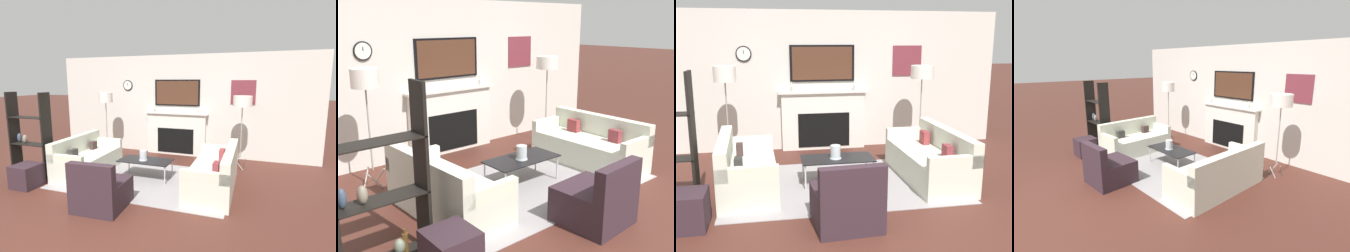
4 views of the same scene
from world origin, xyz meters
The scene contains 12 objects.
ground_plane centered at (0.00, 0.00, 0.00)m, with size 60.00×60.00×0.00m, color #49241C.
fireplace_wall centered at (0.01, 4.60, 1.22)m, with size 7.22×0.28×2.70m.
area_rug centered at (0.00, 2.46, 0.01)m, with size 3.43×2.14×0.01m.
couch_left centered at (-1.41, 2.45, 0.29)m, with size 0.86×1.72×0.80m.
couch_right centered at (1.41, 2.46, 0.29)m, with size 0.81×1.90×0.79m.
armchair centered at (-0.18, 1.11, 0.27)m, with size 0.79×0.80×0.81m.
coffee_table centered at (-0.05, 2.55, 0.37)m, with size 1.10×0.55×0.39m.
hurricane_candle centered at (-0.08, 2.52, 0.48)m, with size 0.18×0.18×0.21m.
floor_lamp_left centered at (-1.76, 3.84, 1.55)m, with size 0.38×0.38×1.72m.
floor_lamp_right centered at (1.76, 3.84, 1.53)m, with size 0.42×0.42×1.69m.
shelf_unit centered at (-2.42, 1.93, 0.79)m, with size 0.92×0.28×1.78m.
ottoman centered at (-2.00, 1.38, 0.22)m, with size 0.46×0.46×0.44m.
Camera 1 is at (2.11, -2.23, 1.99)m, focal length 28.00 mm.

